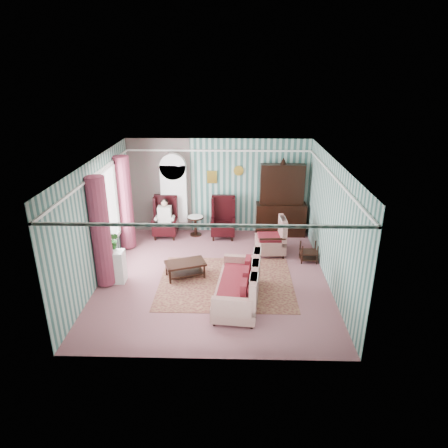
{
  "coord_description": "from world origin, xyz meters",
  "views": [
    {
      "loc": [
        0.48,
        -8.73,
        4.86
      ],
      "look_at": [
        0.23,
        0.6,
        1.17
      ],
      "focal_mm": 32.0,
      "sensor_mm": 36.0,
      "label": 1
    }
  ],
  "objects_px": {
    "seated_woman": "(165,219)",
    "coffee_table": "(185,270)",
    "round_side_table": "(196,226)",
    "wingback_right": "(223,218)",
    "dresser_hutch": "(282,198)",
    "nest_table": "(309,252)",
    "sofa": "(237,283)",
    "plant_stand": "(113,266)",
    "bookcase": "(174,198)",
    "floral_armchair": "(270,238)",
    "wingback_left": "(165,217)"
  },
  "relations": [
    {
      "from": "floral_armchair",
      "to": "nest_table",
      "type": "bearing_deg",
      "value": -118.19
    },
    {
      "from": "seated_woman",
      "to": "coffee_table",
      "type": "bearing_deg",
      "value": -70.25
    },
    {
      "from": "coffee_table",
      "to": "wingback_left",
      "type": "bearing_deg",
      "value": 109.75
    },
    {
      "from": "dresser_hutch",
      "to": "wingback_left",
      "type": "height_order",
      "value": "dresser_hutch"
    },
    {
      "from": "bookcase",
      "to": "wingback_right",
      "type": "bearing_deg",
      "value": -14.57
    },
    {
      "from": "wingback_left",
      "to": "coffee_table",
      "type": "bearing_deg",
      "value": -70.25
    },
    {
      "from": "round_side_table",
      "to": "sofa",
      "type": "bearing_deg",
      "value": -71.34
    },
    {
      "from": "wingback_left",
      "to": "bookcase",
      "type": "bearing_deg",
      "value": 57.34
    },
    {
      "from": "plant_stand",
      "to": "floral_armchair",
      "type": "relative_size",
      "value": 0.88
    },
    {
      "from": "round_side_table",
      "to": "seated_woman",
      "type": "bearing_deg",
      "value": -170.54
    },
    {
      "from": "wingback_right",
      "to": "bookcase",
      "type": "bearing_deg",
      "value": 165.43
    },
    {
      "from": "dresser_hutch",
      "to": "seated_woman",
      "type": "height_order",
      "value": "dresser_hutch"
    },
    {
      "from": "sofa",
      "to": "nest_table",
      "type": "bearing_deg",
      "value": -36.8
    },
    {
      "from": "round_side_table",
      "to": "sofa",
      "type": "distance_m",
      "value": 3.97
    },
    {
      "from": "dresser_hutch",
      "to": "floral_armchair",
      "type": "relative_size",
      "value": 2.61
    },
    {
      "from": "nest_table",
      "to": "sofa",
      "type": "distance_m",
      "value": 2.81
    },
    {
      "from": "coffee_table",
      "to": "wingback_right",
      "type": "bearing_deg",
      "value": 71.02
    },
    {
      "from": "seated_woman",
      "to": "coffee_table",
      "type": "height_order",
      "value": "seated_woman"
    },
    {
      "from": "wingback_left",
      "to": "sofa",
      "type": "height_order",
      "value": "wingback_left"
    },
    {
      "from": "round_side_table",
      "to": "dresser_hutch",
      "type": "bearing_deg",
      "value": 2.64
    },
    {
      "from": "nest_table",
      "to": "sofa",
      "type": "xyz_separation_m",
      "value": [
        -1.9,
        -2.05,
        0.2
      ]
    },
    {
      "from": "wingback_left",
      "to": "coffee_table",
      "type": "height_order",
      "value": "wingback_left"
    },
    {
      "from": "round_side_table",
      "to": "floral_armchair",
      "type": "xyz_separation_m",
      "value": [
        2.19,
        -1.25,
        0.15
      ]
    },
    {
      "from": "nest_table",
      "to": "coffee_table",
      "type": "relative_size",
      "value": 0.56
    },
    {
      "from": "wingback_left",
      "to": "floral_armchair",
      "type": "xyz_separation_m",
      "value": [
        3.09,
        -1.1,
        -0.17
      ]
    },
    {
      "from": "seated_woman",
      "to": "sofa",
      "type": "bearing_deg",
      "value": -58.97
    },
    {
      "from": "wingback_left",
      "to": "nest_table",
      "type": "bearing_deg",
      "value": -20.85
    },
    {
      "from": "seated_woman",
      "to": "round_side_table",
      "type": "height_order",
      "value": "seated_woman"
    },
    {
      "from": "seated_woman",
      "to": "nest_table",
      "type": "height_order",
      "value": "seated_woman"
    },
    {
      "from": "dresser_hutch",
      "to": "round_side_table",
      "type": "xyz_separation_m",
      "value": [
        -2.6,
        -0.12,
        -0.88
      ]
    },
    {
      "from": "wingback_right",
      "to": "coffee_table",
      "type": "bearing_deg",
      "value": -108.98
    },
    {
      "from": "bookcase",
      "to": "coffee_table",
      "type": "height_order",
      "value": "bookcase"
    },
    {
      "from": "dresser_hutch",
      "to": "wingback_left",
      "type": "xyz_separation_m",
      "value": [
        -3.5,
        -0.27,
        -0.55
      ]
    },
    {
      "from": "wingback_right",
      "to": "nest_table",
      "type": "bearing_deg",
      "value": -33.75
    },
    {
      "from": "bookcase",
      "to": "round_side_table",
      "type": "distance_m",
      "value": 1.07
    },
    {
      "from": "seated_woman",
      "to": "sofa",
      "type": "distance_m",
      "value": 4.21
    },
    {
      "from": "sofa",
      "to": "coffee_table",
      "type": "distance_m",
      "value": 1.71
    },
    {
      "from": "wingback_left",
      "to": "round_side_table",
      "type": "xyz_separation_m",
      "value": [
        0.9,
        0.15,
        -0.33
      ]
    },
    {
      "from": "bookcase",
      "to": "floral_armchair",
      "type": "height_order",
      "value": "bookcase"
    },
    {
      "from": "bookcase",
      "to": "floral_armchair",
      "type": "xyz_separation_m",
      "value": [
        2.84,
        -1.49,
        -0.67
      ]
    },
    {
      "from": "dresser_hutch",
      "to": "round_side_table",
      "type": "distance_m",
      "value": 2.75
    },
    {
      "from": "dresser_hutch",
      "to": "sofa",
      "type": "distance_m",
      "value": 4.16
    },
    {
      "from": "sofa",
      "to": "round_side_table",
      "type": "bearing_deg",
      "value": 24.67
    },
    {
      "from": "wingback_right",
      "to": "coffee_table",
      "type": "relative_size",
      "value": 1.3
    },
    {
      "from": "dresser_hutch",
      "to": "floral_armchair",
      "type": "distance_m",
      "value": 1.6
    },
    {
      "from": "plant_stand",
      "to": "wingback_right",
      "type": "bearing_deg",
      "value": 47.16
    },
    {
      "from": "dresser_hutch",
      "to": "plant_stand",
      "type": "distance_m",
      "value": 5.31
    },
    {
      "from": "sofa",
      "to": "coffee_table",
      "type": "height_order",
      "value": "sofa"
    },
    {
      "from": "bookcase",
      "to": "seated_woman",
      "type": "relative_size",
      "value": 1.9
    },
    {
      "from": "sofa",
      "to": "wingback_right",
      "type": "bearing_deg",
      "value": 12.62
    }
  ]
}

